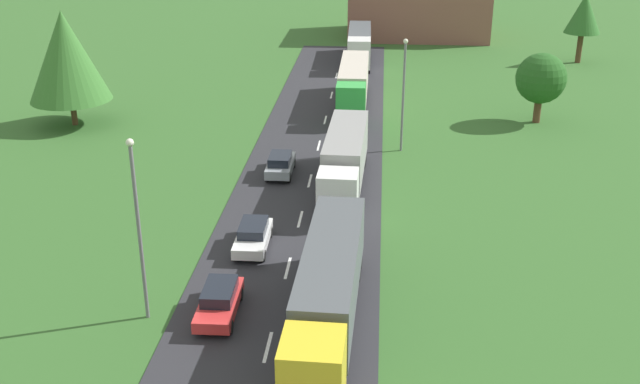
# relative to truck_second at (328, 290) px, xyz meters

# --- Properties ---
(truck_second) EXTENTS (2.86, 14.60, 3.75)m
(truck_second) POSITION_rel_truck_second_xyz_m (0.00, 0.00, 0.00)
(truck_second) COLOR yellow
(truck_second) RESTS_ON road
(truck_third) EXTENTS (2.81, 12.36, 3.73)m
(truck_third) POSITION_rel_truck_second_xyz_m (-0.16, 17.42, -0.04)
(truck_third) COLOR white
(truck_third) RESTS_ON road
(truck_fourth) EXTENTS (2.56, 13.69, 3.70)m
(truck_fourth) POSITION_rel_truck_second_xyz_m (-0.39, 36.92, -0.02)
(truck_fourth) COLOR green
(truck_fourth) RESTS_ON road
(truck_fifth) EXTENTS (2.77, 12.74, 3.55)m
(truck_fifth) POSITION_rel_truck_second_xyz_m (-0.44, 54.93, -0.12)
(truck_fifth) COLOR white
(truck_fifth) RESTS_ON road
(car_third) EXTENTS (1.85, 4.42, 1.48)m
(car_third) POSITION_rel_truck_second_xyz_m (-5.33, 0.95, -1.39)
(car_third) COLOR red
(car_third) RESTS_ON road
(car_fourth) EXTENTS (1.83, 4.34, 1.46)m
(car_fourth) POSITION_rel_truck_second_xyz_m (-4.87, 8.08, -1.40)
(car_fourth) COLOR white
(car_fourth) RESTS_ON road
(car_fifth) EXTENTS (1.78, 4.22, 1.54)m
(car_fifth) POSITION_rel_truck_second_xyz_m (-4.80, 19.47, -1.37)
(car_fifth) COLOR #8C939E
(car_fifth) RESTS_ON road
(lamppost_second) EXTENTS (0.36, 0.36, 9.11)m
(lamppost_second) POSITION_rel_truck_second_xyz_m (-8.77, 0.52, 2.82)
(lamppost_second) COLOR slate
(lamppost_second) RESTS_ON ground
(lamppost_third) EXTENTS (0.36, 0.36, 8.67)m
(lamppost_third) POSITION_rel_truck_second_xyz_m (3.82, 25.38, 2.60)
(lamppost_third) COLOR slate
(lamppost_third) RESTS_ON ground
(tree_oak) EXTENTS (3.96, 3.96, 7.72)m
(tree_oak) POSITION_rel_truck_second_xyz_m (24.35, 56.62, 3.25)
(tree_oak) COLOR #513823
(tree_oak) RESTS_ON ground
(tree_birch) EXTENTS (6.76, 6.76, 9.64)m
(tree_birch) POSITION_rel_truck_second_xyz_m (-23.86, 29.63, 3.69)
(tree_birch) COLOR #513823
(tree_birch) RESTS_ON ground
(tree_maple) EXTENTS (4.26, 4.26, 6.00)m
(tree_maple) POSITION_rel_truck_second_xyz_m (15.59, 33.58, 1.62)
(tree_maple) COLOR #513823
(tree_maple) RESTS_ON ground
(distant_building) EXTENTS (17.84, 12.19, 7.45)m
(distant_building) POSITION_rel_truck_second_xyz_m (6.64, 70.95, 1.50)
(distant_building) COLOR brown
(distant_building) RESTS_ON ground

